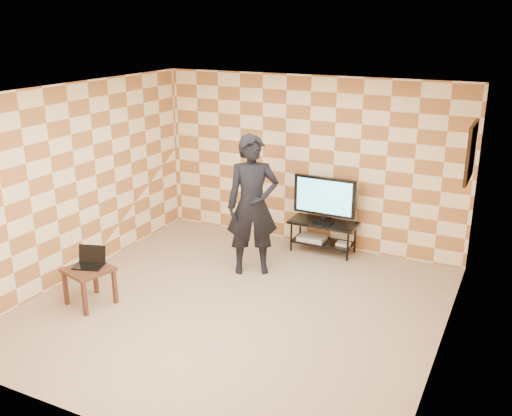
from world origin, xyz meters
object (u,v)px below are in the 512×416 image
Objects in this scene: side_table at (89,275)px; person at (253,205)px; tv_stand at (323,230)px; tv at (325,197)px.

person is at bearing 52.11° from side_table.
person reaches higher than side_table.
tv_stand is 0.53m from tv.
side_table is 2.39m from person.
tv_stand is 0.52× the size of person.
side_table is 0.32× the size of person.
tv reaches higher than tv_stand.
person reaches higher than tv_stand.
side_table is (-2.09, -2.96, 0.04)m from tv_stand.
tv is 3.65m from side_table.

